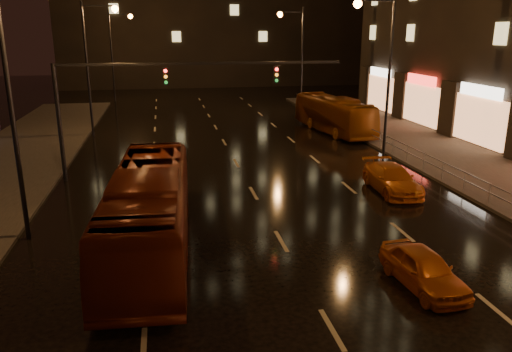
{
  "coord_description": "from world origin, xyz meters",
  "views": [
    {
      "loc": [
        -4.18,
        -7.23,
        7.78
      ],
      "look_at": [
        -0.88,
        10.56,
        2.5
      ],
      "focal_mm": 35.0,
      "sensor_mm": 36.0,
      "label": 1
    }
  ],
  "objects_px": {
    "bus_curb": "(334,115)",
    "taxi_near": "(424,269)",
    "taxi_far": "(392,179)",
    "bus_red": "(150,211)"
  },
  "relations": [
    {
      "from": "bus_red",
      "to": "bus_curb",
      "type": "bearing_deg",
      "value": 58.67
    },
    {
      "from": "bus_red",
      "to": "bus_curb",
      "type": "height_order",
      "value": "bus_red"
    },
    {
      "from": "taxi_far",
      "to": "taxi_near",
      "type": "bearing_deg",
      "value": -107.5
    },
    {
      "from": "taxi_near",
      "to": "taxi_far",
      "type": "bearing_deg",
      "value": 66.0
    },
    {
      "from": "bus_curb",
      "to": "taxi_near",
      "type": "height_order",
      "value": "bus_curb"
    },
    {
      "from": "bus_red",
      "to": "bus_curb",
      "type": "distance_m",
      "value": 24.46
    },
    {
      "from": "bus_red",
      "to": "taxi_near",
      "type": "height_order",
      "value": "bus_red"
    },
    {
      "from": "bus_curb",
      "to": "taxi_near",
      "type": "relative_size",
      "value": 2.81
    },
    {
      "from": "bus_curb",
      "to": "taxi_far",
      "type": "distance_m",
      "value": 15.34
    },
    {
      "from": "bus_red",
      "to": "taxi_near",
      "type": "distance_m",
      "value": 9.52
    }
  ]
}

